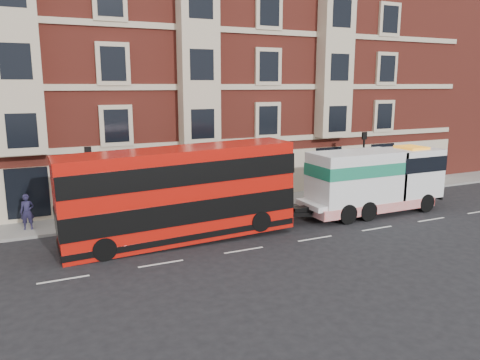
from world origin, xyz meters
The scene contains 9 objects.
ground centered at (0.00, 0.00, 0.00)m, with size 120.00×120.00×0.00m, color black.
sidewalk centered at (0.00, 7.50, 0.07)m, with size 90.00×3.00×0.15m, color slate.
victorian_terrace centered at (0.50, 15.00, 10.07)m, with size 45.00×12.00×20.40m.
filler_east centered at (32.00, 14.00, 9.43)m, with size 18.00×10.00×19.00m.
lamp_post_west centered at (-6.00, 6.20, 2.68)m, with size 0.35×0.15×4.35m.
lamp_post_east centered at (12.00, 6.20, 2.68)m, with size 0.35×0.15×4.35m.
double_decker_bus centered at (-2.26, 2.60, 2.46)m, with size 11.47×2.63×4.64m.
tow_truck centered at (9.80, 2.60, 2.03)m, with size 9.19×2.71×3.83m.
pedestrian centered at (-9.11, 7.33, 1.10)m, with size 0.69×0.45×1.90m, color #1F1C38.
Camera 1 is at (-9.00, -18.86, 7.66)m, focal length 35.00 mm.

